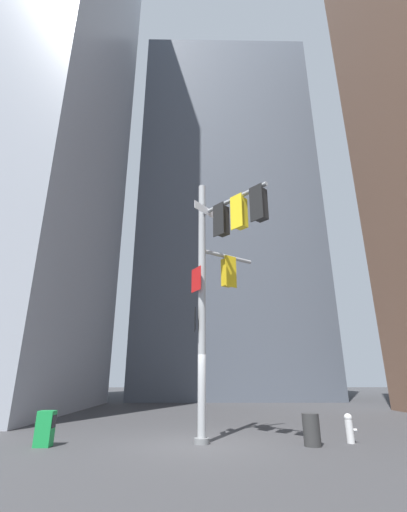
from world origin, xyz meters
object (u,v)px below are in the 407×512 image
(fire_hydrant, at_px, (349,427))
(signal_pole_assembly, at_px, (220,264))
(newspaper_box, at_px, (45,428))
(trash_bin, at_px, (311,430))

(fire_hydrant, bearing_deg, signal_pole_assembly, -173.14)
(signal_pole_assembly, height_order, fire_hydrant, signal_pole_assembly)
(signal_pole_assembly, bearing_deg, newspaper_box, 179.56)
(fire_hydrant, bearing_deg, trash_bin, -160.44)
(fire_hydrant, bearing_deg, newspaper_box, -177.28)
(signal_pole_assembly, bearing_deg, trash_bin, 0.14)
(fire_hydrant, xyz_separation_m, trash_bin, (-1.27, -0.45, 0.00))
(signal_pole_assembly, height_order, trash_bin, signal_pole_assembly)
(signal_pole_assembly, xyz_separation_m, trash_bin, (2.53, 0.01, -4.93))
(signal_pole_assembly, distance_m, trash_bin, 5.54)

